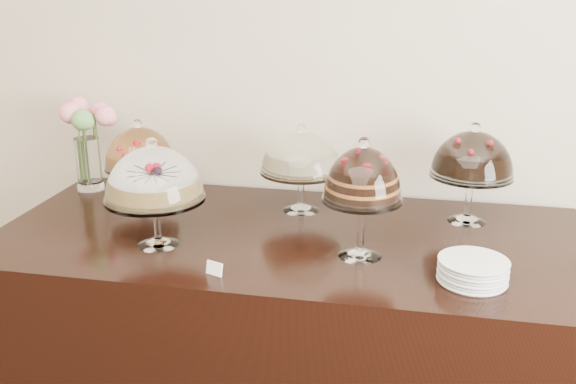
% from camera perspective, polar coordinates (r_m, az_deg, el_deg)
% --- Properties ---
extents(wall_back, '(5.00, 0.04, 3.00)m').
position_cam_1_polar(wall_back, '(2.79, 0.70, 12.27)').
color(wall_back, beige).
rests_on(wall_back, ground).
extents(display_counter, '(2.20, 1.00, 0.90)m').
position_cam_1_polar(display_counter, '(2.60, 0.23, -12.90)').
color(display_counter, black).
rests_on(display_counter, ground).
extents(cake_stand_sugar_sponge, '(0.35, 0.35, 0.39)m').
position_cam_1_polar(cake_stand_sugar_sponge, '(2.26, -11.84, 1.22)').
color(cake_stand_sugar_sponge, white).
rests_on(cake_stand_sugar_sponge, display_counter).
extents(cake_stand_choco_layer, '(0.27, 0.27, 0.42)m').
position_cam_1_polar(cake_stand_choco_layer, '(2.13, 6.66, 1.11)').
color(cake_stand_choco_layer, white).
rests_on(cake_stand_choco_layer, display_counter).
extents(cake_stand_cheesecake, '(0.33, 0.33, 0.36)m').
position_cam_1_polar(cake_stand_cheesecake, '(2.56, 1.19, 3.22)').
color(cake_stand_cheesecake, white).
rests_on(cake_stand_cheesecake, display_counter).
extents(cake_stand_dark_choco, '(0.32, 0.32, 0.39)m').
position_cam_1_polar(cake_stand_dark_choco, '(2.53, 16.09, 2.92)').
color(cake_stand_dark_choco, white).
rests_on(cake_stand_dark_choco, display_counter).
extents(cake_stand_fruit_tart, '(0.30, 0.30, 0.35)m').
position_cam_1_polar(cake_stand_fruit_tart, '(2.76, -13.06, 3.57)').
color(cake_stand_fruit_tart, white).
rests_on(cake_stand_fruit_tart, display_counter).
extents(flower_vase, '(0.25, 0.23, 0.41)m').
position_cam_1_polar(flower_vase, '(2.97, -17.39, 4.85)').
color(flower_vase, white).
rests_on(flower_vase, display_counter).
extents(plate_stack, '(0.21, 0.21, 0.07)m').
position_cam_1_polar(plate_stack, '(2.10, 16.11, -6.74)').
color(plate_stack, silver).
rests_on(plate_stack, display_counter).
extents(price_card_left, '(0.06, 0.04, 0.04)m').
position_cam_1_polar(price_card_left, '(2.08, -6.56, -6.77)').
color(price_card_left, white).
rests_on(price_card_left, display_counter).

